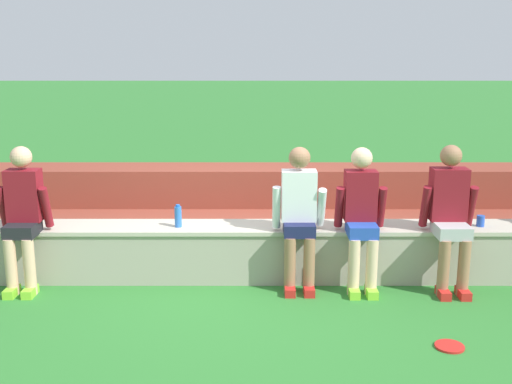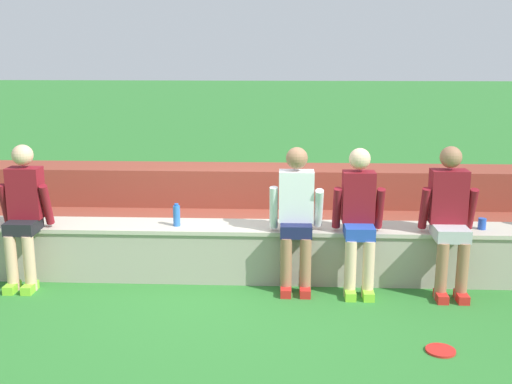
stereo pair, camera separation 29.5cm
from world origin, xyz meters
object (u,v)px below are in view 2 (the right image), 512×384
at_px(person_right_of_center, 359,216).
at_px(plastic_cup_left_end, 482,224).
at_px(person_center, 296,214).
at_px(water_bottle_mid_right, 177,215).
at_px(frisbee, 441,350).
at_px(person_left_of_center, 24,211).
at_px(person_far_right, 449,216).

distance_m(person_right_of_center, plastic_cup_left_end, 1.26).
bearing_deg(person_center, person_right_of_center, -0.84).
bearing_deg(person_right_of_center, plastic_cup_left_end, 10.58).
bearing_deg(person_right_of_center, water_bottle_mid_right, 173.27).
height_order(plastic_cup_left_end, frisbee, plastic_cup_left_end).
bearing_deg(person_left_of_center, person_center, 0.40).
distance_m(person_center, plastic_cup_left_end, 1.85).
height_order(person_left_of_center, person_center, person_left_of_center).
bearing_deg(person_right_of_center, person_center, 179.16).
bearing_deg(person_far_right, person_left_of_center, -179.91).
height_order(person_center, frisbee, person_center).
distance_m(person_far_right, plastic_cup_left_end, 0.47).
bearing_deg(person_right_of_center, person_far_right, -0.25).
distance_m(person_center, person_far_right, 1.44).
distance_m(person_center, person_right_of_center, 0.59).
relative_size(person_far_right, water_bottle_mid_right, 6.13).
height_order(person_right_of_center, water_bottle_mid_right, person_right_of_center).
relative_size(person_left_of_center, water_bottle_mid_right, 6.08).
xyz_separation_m(person_right_of_center, plastic_cup_left_end, (1.23, 0.23, -0.12)).
relative_size(person_left_of_center, plastic_cup_left_end, 12.58).
bearing_deg(plastic_cup_left_end, person_center, -173.08).
bearing_deg(plastic_cup_left_end, person_right_of_center, -169.42).
xyz_separation_m(person_far_right, plastic_cup_left_end, (0.38, 0.23, -0.14)).
bearing_deg(person_far_right, water_bottle_mid_right, 175.35).
bearing_deg(water_bottle_mid_right, person_left_of_center, -171.40).
height_order(person_far_right, plastic_cup_left_end, person_far_right).
distance_m(person_left_of_center, person_far_right, 4.08).
relative_size(water_bottle_mid_right, plastic_cup_left_end, 2.07).
distance_m(person_far_right, water_bottle_mid_right, 2.64).
height_order(person_center, water_bottle_mid_right, person_center).
bearing_deg(water_bottle_mid_right, plastic_cup_left_end, 0.38).
bearing_deg(water_bottle_mid_right, person_center, -9.63).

